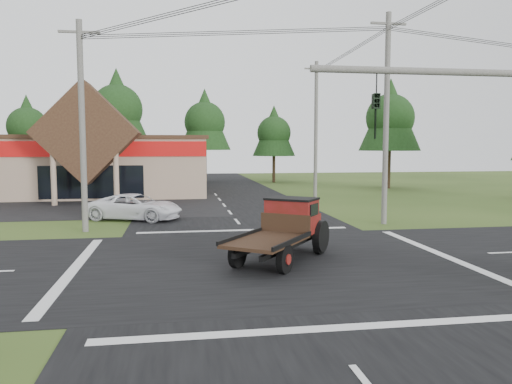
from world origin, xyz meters
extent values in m
plane|color=#314719|center=(0.00, 0.00, 0.00)|extent=(120.00, 120.00, 0.00)
cube|color=black|center=(0.00, 0.00, 0.01)|extent=(12.00, 120.00, 0.02)
cube|color=black|center=(0.00, 0.00, 0.01)|extent=(120.00, 12.00, 0.02)
cube|color=black|center=(-14.00, 19.00, 0.01)|extent=(28.00, 14.00, 0.02)
cube|color=tan|center=(-16.00, 30.00, 2.50)|extent=(30.00, 15.00, 5.00)
cube|color=#392017|center=(-16.00, 30.00, 5.05)|extent=(30.40, 15.40, 0.30)
cube|color=#A30D0C|center=(-16.00, 22.45, 4.10)|extent=(30.00, 0.12, 1.20)
cube|color=#392017|center=(-10.00, 21.50, 5.30)|extent=(7.78, 4.00, 7.78)
cylinder|color=tan|center=(-12.20, 19.80, 2.00)|extent=(0.40, 0.40, 4.00)
cylinder|color=tan|center=(-7.80, 19.80, 2.00)|extent=(0.40, 0.40, 4.00)
cube|color=black|center=(-10.00, 22.48, 1.50)|extent=(8.00, 0.08, 2.60)
cylinder|color=#595651|center=(3.50, -7.50, 6.00)|extent=(8.00, 0.16, 0.16)
imported|color=black|center=(1.00, -7.50, 5.00)|extent=(0.16, 0.20, 1.00)
cylinder|color=#595651|center=(-8.00, 8.00, 5.25)|extent=(0.30, 0.30, 10.50)
cube|color=#595651|center=(-8.00, 8.00, 9.90)|extent=(2.00, 0.12, 0.12)
cylinder|color=#595651|center=(8.00, 8.00, 5.75)|extent=(0.30, 0.30, 11.50)
cube|color=#595651|center=(8.00, 8.00, 10.90)|extent=(2.00, 0.12, 0.12)
cylinder|color=#595651|center=(8.00, 22.00, 5.60)|extent=(0.30, 0.30, 11.20)
cube|color=#595651|center=(8.00, 22.00, 10.60)|extent=(2.00, 0.12, 0.12)
cylinder|color=#332316|center=(-20.00, 42.00, 1.75)|extent=(0.36, 0.36, 3.50)
cone|color=#183213|center=(-20.00, 42.00, 6.80)|extent=(5.60, 5.60, 6.60)
sphere|color=#183213|center=(-20.00, 42.00, 6.50)|extent=(4.40, 4.40, 4.40)
cylinder|color=#332316|center=(-10.00, 41.00, 2.27)|extent=(0.36, 0.36, 4.55)
cone|color=#183213|center=(-10.00, 41.00, 8.84)|extent=(7.28, 7.28, 8.58)
sphere|color=#183213|center=(-10.00, 41.00, 8.45)|extent=(5.72, 5.72, 5.72)
cylinder|color=#332316|center=(0.00, 42.00, 1.92)|extent=(0.36, 0.36, 3.85)
cone|color=#183213|center=(0.00, 42.00, 7.48)|extent=(6.16, 6.16, 7.26)
sphere|color=#183213|center=(0.00, 42.00, 7.15)|extent=(4.84, 4.84, 4.84)
cylinder|color=#332316|center=(8.00, 40.00, 1.57)|extent=(0.36, 0.36, 3.15)
cone|color=#183213|center=(8.00, 40.00, 6.12)|extent=(5.04, 5.04, 5.94)
sphere|color=#183213|center=(8.00, 40.00, 5.85)|extent=(3.96, 3.96, 3.96)
cylinder|color=#332316|center=(18.00, 30.00, 1.92)|extent=(0.36, 0.36, 3.85)
cone|color=#183213|center=(18.00, 30.00, 7.48)|extent=(6.16, 6.16, 7.26)
sphere|color=#183213|center=(18.00, 30.00, 7.15)|extent=(4.84, 4.84, 4.84)
imported|color=white|center=(-5.81, 11.83, 0.76)|extent=(6.01, 4.38, 1.52)
camera|label=1|loc=(-3.37, -18.07, 4.35)|focal=35.00mm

